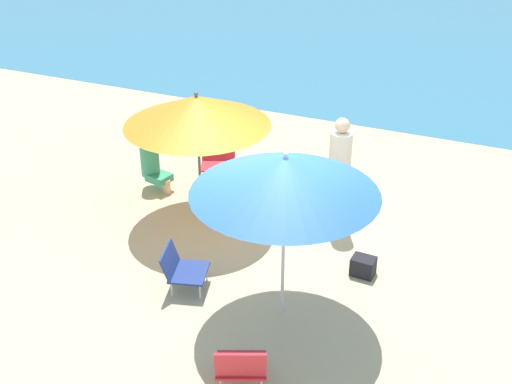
# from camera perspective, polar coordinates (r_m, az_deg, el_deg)

# --- Properties ---
(ground_plane) EXTENTS (40.00, 40.00, 0.00)m
(ground_plane) POSITION_cam_1_polar(r_m,az_deg,el_deg) (8.63, 1.01, -7.04)
(ground_plane) COLOR #CCB789
(sea_water) EXTENTS (40.00, 16.00, 0.01)m
(sea_water) POSITION_cam_1_polar(r_m,az_deg,el_deg) (20.62, 15.88, 13.39)
(sea_water) COLOR teal
(sea_water) RESTS_ON ground_plane
(umbrella_blue) EXTENTS (2.10, 2.10, 2.13)m
(umbrella_blue) POSITION_cam_1_polar(r_m,az_deg,el_deg) (6.99, 2.56, 1.48)
(umbrella_blue) COLOR silver
(umbrella_blue) RESTS_ON ground_plane
(umbrella_orange) EXTENTS (2.09, 2.09, 1.96)m
(umbrella_orange) POSITION_cam_1_polar(r_m,az_deg,el_deg) (9.18, -5.20, 7.10)
(umbrella_orange) COLOR #4C4C51
(umbrella_orange) RESTS_ON ground_plane
(beach_chair_a) EXTENTS (0.72, 0.70, 0.58)m
(beach_chair_a) POSITION_cam_1_polar(r_m,az_deg,el_deg) (10.91, -3.33, 2.88)
(beach_chair_a) COLOR red
(beach_chair_a) RESTS_ON ground_plane
(beach_chair_b) EXTENTS (0.64, 0.64, 0.56)m
(beach_chair_b) POSITION_cam_1_polar(r_m,az_deg,el_deg) (8.25, -6.56, -6.60)
(beach_chair_b) COLOR navy
(beach_chair_b) RESTS_ON ground_plane
(beach_chair_c) EXTENTS (0.68, 0.68, 0.67)m
(beach_chair_c) POSITION_cam_1_polar(r_m,az_deg,el_deg) (6.79, -1.33, -14.94)
(beach_chair_c) COLOR red
(beach_chair_c) RESTS_ON ground_plane
(person_a) EXTENTS (0.54, 0.38, 0.96)m
(person_a) POSITION_cam_1_polar(r_m,az_deg,el_deg) (10.56, -9.08, 2.62)
(person_a) COLOR #389970
(person_a) RESTS_ON ground_plane
(person_b) EXTENTS (0.31, 0.31, 1.69)m
(person_b) POSITION_cam_1_polar(r_m,az_deg,el_deg) (9.31, 7.28, 1.67)
(person_b) COLOR silver
(person_b) RESTS_ON ground_plane
(beach_bag) EXTENTS (0.31, 0.25, 0.25)m
(beach_bag) POSITION_cam_1_polar(r_m,az_deg,el_deg) (8.64, 9.35, -6.42)
(beach_bag) COLOR black
(beach_bag) RESTS_ON ground_plane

